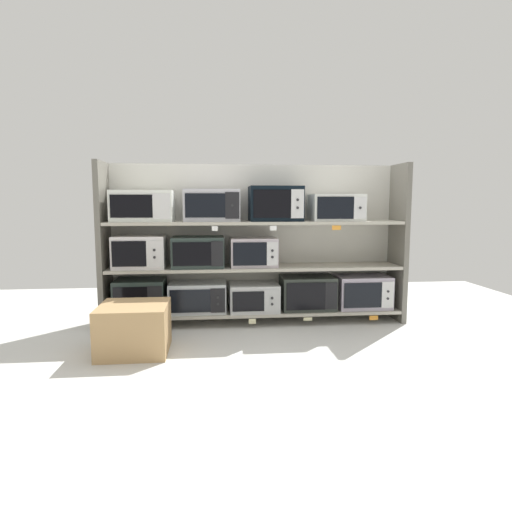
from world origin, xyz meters
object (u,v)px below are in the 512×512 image
Objects in this scene: microwave_6 at (198,252)px; shipping_carton at (134,328)px; microwave_9 at (212,205)px; microwave_11 at (336,208)px; microwave_7 at (253,252)px; microwave_10 at (275,204)px; microwave_2 at (254,297)px; microwave_0 at (140,296)px; microwave_8 at (143,206)px; microwave_5 at (140,252)px; microwave_1 at (198,297)px; microwave_4 at (362,292)px; microwave_3 at (307,293)px.

shipping_carton is (-0.49, -0.77, -0.52)m from microwave_6.
microwave_9 is 1.22m from microwave_11.
microwave_7 is 0.89× the size of microwave_11.
microwave_10 reaches higher than microwave_7.
microwave_2 is 0.71m from microwave_6.
microwave_6 reaches higher than microwave_0.
microwave_8 is 1.13× the size of microwave_10.
microwave_2 reaches higher than shipping_carton.
microwave_6 is (0.56, 0.00, 0.43)m from microwave_0.
microwave_7 reaches higher than shipping_carton.
microwave_2 is at bearing 0.01° from microwave_5.
microwave_5 is 0.44m from microwave_8.
microwave_1 is 0.71m from microwave_5.
microwave_1 is at bearing 179.99° from microwave_10.
microwave_9 reaches higher than microwave_4.
microwave_6 is (-0.54, -0.00, 0.46)m from microwave_2.
microwave_6 is 0.87× the size of microwave_8.
microwave_4 is 1.05× the size of microwave_10.
microwave_8 is (-0.51, 0.00, 0.44)m from microwave_6.
microwave_10 is (1.32, -0.00, 0.89)m from microwave_0.
microwave_2 is at bearing 0.01° from microwave_0.
microwave_9 reaches higher than microwave_5.
microwave_8 is (0.05, 0.00, 0.87)m from microwave_0.
microwave_4 is at bearing -0.00° from microwave_5.
shipping_carton is (0.06, -0.77, -0.53)m from microwave_5.
microwave_9 is at bearing -0.01° from microwave_8.
microwave_1 is at bearing 58.03° from shipping_carton.
microwave_2 is at bearing 0.01° from microwave_9.
microwave_1 is at bearing -0.03° from microwave_8.
microwave_9 reaches higher than microwave_0.
microwave_4 is (2.22, 0.00, -0.00)m from microwave_0.
microwave_0 is 1.18m from microwave_7.
microwave_0 is 1.10m from microwave_2.
microwave_11 is at bearing -0.01° from microwave_6.
microwave_5 is 0.91× the size of shipping_carton.
microwave_3 is 1.70m from microwave_5.
microwave_8 is 1.13× the size of microwave_11.
microwave_6 is at bearing 179.99° from microwave_3.
microwave_1 is at bearing 179.99° from microwave_3.
microwave_4 is at bearing -0.01° from microwave_9.
microwave_6 is 1.42m from microwave_11.
microwave_8 is at bearing 179.99° from microwave_4.
microwave_2 is 0.91× the size of microwave_3.
microwave_1 is at bearing 0.00° from microwave_0.
microwave_5 is at bearing 94.79° from shipping_carton.
microwave_4 reaches higher than shipping_carton.
microwave_3 is at bearing -179.98° from microwave_4.
microwave_11 is (-0.30, -0.00, 0.85)m from microwave_4.
microwave_0 is 0.98× the size of microwave_2.
microwave_10 is at bearing -0.00° from microwave_5.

